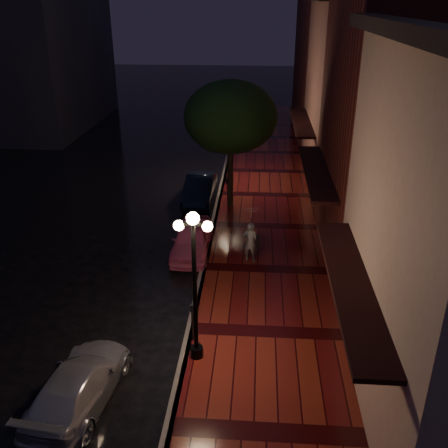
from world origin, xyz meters
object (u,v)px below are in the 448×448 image
at_px(streetlamp_near, 195,279).
at_px(pink_car, 192,239).
at_px(street_tree, 231,119).
at_px(woman_with_umbrella, 251,226).
at_px(parking_meter, 192,319).
at_px(silver_car, 79,385).
at_px(navy_car, 200,189).
at_px(streetlamp_far, 229,138).

height_order(streetlamp_near, pink_car, streetlamp_near).
relative_size(street_tree, woman_with_umbrella, 2.68).
relative_size(pink_car, parking_meter, 3.05).
distance_m(pink_car, parking_meter, 5.65).
bearing_deg(street_tree, parking_meter, -92.56).
relative_size(streetlamp_near, woman_with_umbrella, 1.99).
relative_size(silver_car, woman_with_umbrella, 1.77).
xyz_separation_m(street_tree, pink_car, (-1.21, -4.68, -3.64)).
bearing_deg(pink_car, parking_meter, -82.56).
height_order(silver_car, woman_with_umbrella, woman_with_umbrella).
bearing_deg(streetlamp_near, pink_car, 98.56).
height_order(navy_car, silver_car, navy_car).
xyz_separation_m(streetlamp_far, woman_with_umbrella, (1.33, -8.44, -1.02)).
distance_m(street_tree, woman_with_umbrella, 6.14).
distance_m(silver_car, parking_meter, 3.52).
bearing_deg(streetlamp_far, parking_meter, -90.86).
bearing_deg(woman_with_umbrella, pink_car, -3.44).
bearing_deg(silver_car, woman_with_umbrella, -111.25).
distance_m(navy_car, parking_meter, 11.07).
height_order(street_tree, navy_car, street_tree).
bearing_deg(navy_car, silver_car, -95.18).
relative_size(streetlamp_far, street_tree, 0.74).
bearing_deg(navy_car, street_tree, -25.14).
relative_size(navy_car, parking_meter, 3.31).
xyz_separation_m(streetlamp_near, parking_meter, (-0.20, 0.72, -1.74)).
distance_m(silver_car, woman_with_umbrella, 8.42).
bearing_deg(navy_car, pink_car, -85.87).
bearing_deg(navy_car, streetlamp_far, 61.40).
bearing_deg(streetlamp_far, silver_car, -99.60).
relative_size(streetlamp_far, parking_meter, 3.68).
bearing_deg(parking_meter, streetlamp_far, 81.33).
height_order(pink_car, parking_meter, parking_meter).
xyz_separation_m(navy_car, silver_car, (-1.40, -13.50, -0.08)).
bearing_deg(woman_with_umbrella, silver_car, 76.09).
xyz_separation_m(silver_car, woman_with_umbrella, (4.00, 7.33, 1.02)).
relative_size(streetlamp_near, parking_meter, 3.68).
distance_m(street_tree, parking_meter, 10.83).
bearing_deg(silver_car, streetlamp_near, -139.06).
relative_size(streetlamp_far, woman_with_umbrella, 1.99).
xyz_separation_m(pink_car, silver_car, (-1.72, -8.08, -0.05)).
height_order(street_tree, silver_car, street_tree).
xyz_separation_m(streetlamp_near, navy_car, (-1.27, 11.73, -1.96)).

